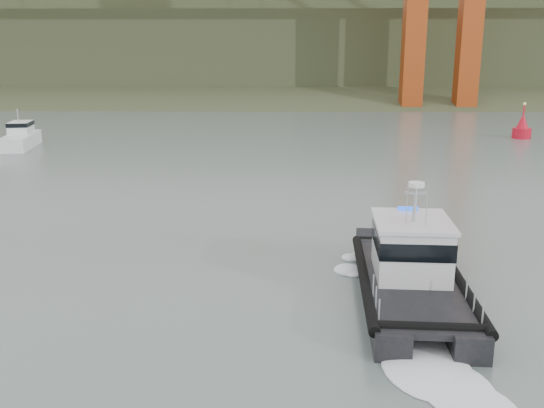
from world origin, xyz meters
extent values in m
plane|color=slate|center=(0.00, 0.00, 0.00)|extent=(400.00, 400.00, 0.00)
cube|color=#364225|center=(0.00, 92.00, 0.00)|extent=(500.00, 44.72, 16.25)
cube|color=#364225|center=(0.00, 120.00, 6.00)|extent=(500.00, 70.00, 18.00)
cube|color=#364225|center=(0.00, 145.00, 11.00)|extent=(500.00, 60.00, 16.00)
cube|color=black|center=(2.88, 4.65, 0.36)|extent=(1.64, 9.57, 1.04)
cube|color=black|center=(5.22, 4.52, 0.36)|extent=(1.64, 9.57, 1.04)
cube|color=black|center=(4.03, 4.15, 0.78)|extent=(3.90, 8.40, 0.22)
cube|color=silver|center=(4.07, 5.01, 1.88)|extent=(2.76, 3.25, 1.99)
cube|color=black|center=(4.07, 5.01, 2.24)|extent=(2.82, 3.31, 0.65)
cube|color=silver|center=(4.07, 5.01, 2.94)|extent=(2.94, 3.43, 0.14)
cylinder|color=#9A9DA2|center=(4.06, 4.76, 3.65)|extent=(0.14, 0.14, 1.56)
cylinder|color=white|center=(4.06, 4.76, 4.39)|extent=(0.61, 0.61, 0.16)
cube|color=silver|center=(-25.20, 38.85, 0.56)|extent=(3.23, 7.02, 1.35)
cube|color=silver|center=(-25.29, 39.41, 1.69)|extent=(2.18, 2.94, 1.35)
cube|color=black|center=(-25.29, 39.41, 2.14)|extent=(2.25, 3.01, 0.39)
cylinder|color=#9A9DA2|center=(-25.20, 38.85, 2.93)|extent=(0.09, 0.09, 1.35)
cylinder|color=red|center=(23.60, 45.83, 0.41)|extent=(1.86, 1.86, 1.24)
cone|color=red|center=(23.60, 45.83, 1.65)|extent=(1.44, 1.44, 1.86)
cylinder|color=red|center=(23.60, 45.83, 2.89)|extent=(0.17, 0.17, 1.03)
sphere|color=#E5D87F|center=(23.60, 45.83, 3.51)|extent=(0.31, 0.31, 0.31)
camera|label=1|loc=(-0.65, -16.44, 9.19)|focal=40.00mm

